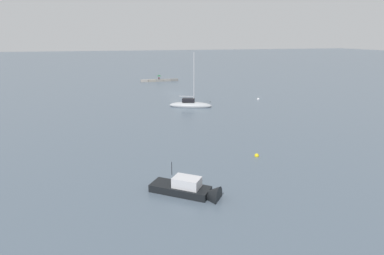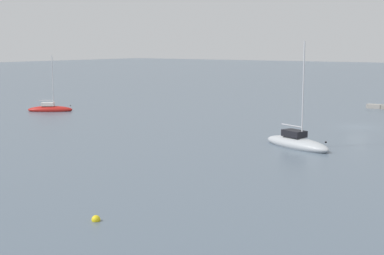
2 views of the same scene
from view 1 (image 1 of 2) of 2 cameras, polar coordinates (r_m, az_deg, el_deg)
name	(u,v)px [view 1 (image 1 of 2)]	position (r m, az deg, el deg)	size (l,w,h in m)	color
ground_plane	(174,93)	(79.73, -3.08, 6.08)	(500.00, 500.00, 0.00)	slate
seawall_pier	(160,80)	(100.49, -5.69, 8.19)	(11.33, 1.40, 0.66)	slate
person_seated_maroon_left	(159,78)	(100.37, -5.79, 8.52)	(0.48, 0.66, 0.73)	#1E2333
umbrella_open_green	(159,76)	(100.25, -5.79, 9.01)	(1.44, 1.44, 1.31)	black
sailboat_grey_mid	(190,105)	(63.33, -0.28, 3.98)	(8.52, 5.23, 10.77)	#ADB2B7
motorboat_black_far	(191,191)	(28.63, -0.17, -10.97)	(6.05, 5.22, 3.46)	black
mooring_buoy_near	(258,99)	(72.18, 11.48, 4.86)	(0.53, 0.53, 0.53)	white
mooring_buoy_mid	(257,156)	(38.01, 11.22, -4.84)	(0.51, 0.51, 0.51)	yellow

